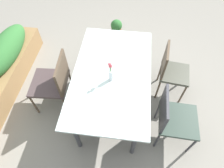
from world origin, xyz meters
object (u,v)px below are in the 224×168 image
object	(u,v)px
dining_table	(112,76)
chair_near_right	(171,70)
chair_near_left	(173,117)
potted_plant	(116,29)
chair_far_side	(54,81)
flower_vase	(111,72)

from	to	relation	value
dining_table	chair_near_right	xyz separation A→B (m)	(0.38, -0.81, -0.20)
chair_near_left	potted_plant	world-z (taller)	chair_near_left
chair_near_right	chair_far_side	world-z (taller)	chair_far_side
chair_far_side	chair_near_right	bearing A→B (deg)	-79.45
dining_table	chair_near_right	size ratio (longest dim) A/B	1.87
chair_near_left	potted_plant	distance (m)	2.18
dining_table	chair_near_left	world-z (taller)	chair_near_left
chair_near_right	potted_plant	bearing A→B (deg)	-136.43
chair_near_left	potted_plant	xyz separation A→B (m)	(1.95, 0.91, -0.28)
chair_near_right	potted_plant	distance (m)	1.55
dining_table	potted_plant	xyz separation A→B (m)	(1.58, 0.11, -0.50)
chair_near_right	chair_near_left	bearing A→B (deg)	5.79
dining_table	chair_near_right	world-z (taller)	chair_near_right
chair_near_right	chair_far_side	xyz separation A→B (m)	(-0.42, 1.61, 0.02)
chair_far_side	flower_vase	distance (m)	0.89
chair_near_right	flower_vase	distance (m)	1.03
flower_vase	potted_plant	size ratio (longest dim) A/B	0.75
chair_near_right	flower_vase	size ratio (longest dim) A/B	2.95
dining_table	chair_far_side	world-z (taller)	chair_far_side
potted_plant	chair_near_right	bearing A→B (deg)	-142.62
dining_table	potted_plant	size ratio (longest dim) A/B	4.14
dining_table	chair_near_left	xyz separation A→B (m)	(-0.37, -0.80, -0.22)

